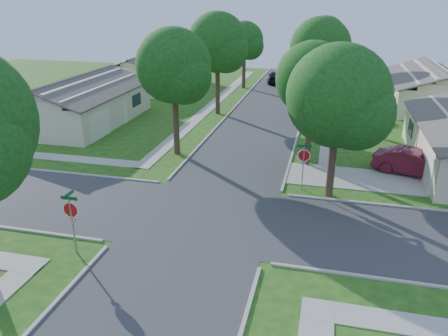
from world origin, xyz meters
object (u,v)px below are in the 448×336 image
stop_sign_sw (71,212)px  stop_sign_ne (304,157)px  house_ne_far (430,92)px  house_nw_far (153,75)px  car_driveway (414,163)px  car_curb_west (276,77)px  tree_ne_corner (339,101)px  tree_w_mid (218,45)px  tree_e_far (324,40)px  car_curb_east (291,87)px  tree_w_far (245,42)px  tree_e_near (313,82)px  tree_e_mid (321,51)px  house_nw_near (81,106)px  tree_w_near (174,69)px

stop_sign_sw → stop_sign_ne: size_ratio=1.00×
house_ne_far → house_nw_far: 32.12m
car_driveway → car_curb_west: (-12.70, 29.68, -0.07)m
tree_ne_corner → car_driveway: bearing=41.2°
stop_sign_sw → tree_w_mid: bearing=89.9°
stop_sign_sw → tree_e_far: (9.45, 38.71, 3.95)m
stop_sign_ne → car_curb_east: 27.92m
tree_w_far → house_nw_far: (-11.34, -2.01, -3.99)m
house_ne_far → tree_e_far: bearing=156.0°
tree_e_near → house_ne_far: (11.24, 19.99, -4.13)m
stop_sign_ne → stop_sign_sw: bearing=-135.0°
stop_sign_ne → tree_e_near: 5.62m
house_ne_far → house_nw_far: same height
tree_e_far → house_ne_far: 13.09m
house_nw_far → car_curb_east: bearing=1.3°
tree_e_mid → car_driveway: (6.74, -12.31, -5.43)m
house_nw_near → house_nw_far: (0.00, 17.00, 0.00)m
house_nw_far → stop_sign_ne: bearing=-52.8°
house_ne_far → car_curb_west: 19.60m
tree_e_near → tree_w_near: 9.41m
tree_w_mid → tree_e_mid: bearing=-0.0°
house_nw_far → car_driveway: (27.49, -23.30, -0.69)m
tree_w_near → house_nw_near: tree_w_near is taller
tree_w_near → house_nw_near: bearing=152.2°
stop_sign_sw → car_curb_west: bearing=85.4°
tree_e_mid → tree_w_far: bearing=125.9°
tree_ne_corner → house_nw_far: bearing=128.8°
tree_e_near → house_nw_far: (-20.74, 22.99, -4.13)m
tree_e_far → house_nw_near: 28.49m
car_curb_west → stop_sign_sw: bearing=80.2°
car_curb_west → house_ne_far: bearing=146.3°
car_curb_east → car_driveway: bearing=-74.0°
tree_w_near → tree_w_mid: size_ratio=0.94×
tree_e_mid → stop_sign_sw: bearing=-110.2°
tree_e_near → car_curb_west: (-5.95, 29.38, -4.89)m
house_ne_far → house_nw_near: bearing=-156.4°
car_curb_east → house_nw_near: bearing=-142.2°
house_ne_far → tree_w_far: bearing=166.4°
tree_e_near → car_driveway: 8.30m
tree_w_far → car_curb_west: (3.45, 4.38, -4.75)m
tree_e_mid → car_curb_west: bearing=108.9°
tree_e_mid → house_nw_far: 23.95m
tree_ne_corner → car_driveway: size_ratio=1.73×
stop_sign_sw → tree_w_mid: size_ratio=0.31×
tree_e_near → car_curb_east: tree_e_near is taller
stop_sign_sw → tree_w_near: bearing=89.8°
tree_e_mid → tree_e_far: (-0.00, 13.00, -0.27)m
tree_w_mid → house_ne_far: (20.63, 7.99, -4.97)m
tree_ne_corner → tree_w_mid: bearing=123.2°
tree_w_mid → house_ne_far: size_ratio=0.70×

